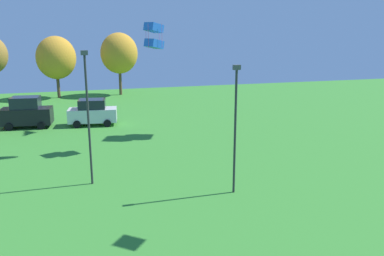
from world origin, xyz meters
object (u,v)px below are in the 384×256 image
(kite_flying_0, at_px, (154,36))
(treeline_tree_3, at_px, (119,53))
(parked_car_second_from_left, at_px, (26,113))
(treeline_tree_2, at_px, (56,58))
(light_post_0, at_px, (235,123))
(parked_car_third_from_left, at_px, (93,112))
(light_post_1, at_px, (88,112))

(kite_flying_0, height_order, treeline_tree_3, kite_flying_0)
(parked_car_second_from_left, relative_size, treeline_tree_2, 0.58)
(light_post_0, xyz_separation_m, treeline_tree_2, (-9.61, 33.16, 1.12))
(light_post_0, bearing_deg, parked_car_third_from_left, 109.96)
(kite_flying_0, xyz_separation_m, treeline_tree_3, (0.10, 24.07, -2.56))
(parked_car_third_from_left, relative_size, treeline_tree_3, 0.56)
(kite_flying_0, relative_size, parked_car_third_from_left, 0.41)
(light_post_1, height_order, treeline_tree_3, treeline_tree_3)
(kite_flying_0, bearing_deg, light_post_1, -127.72)
(kite_flying_0, height_order, parked_car_third_from_left, kite_flying_0)
(light_post_0, relative_size, treeline_tree_3, 0.85)
(parked_car_second_from_left, relative_size, light_post_1, 0.60)
(kite_flying_0, height_order, light_post_1, kite_flying_0)
(light_post_0, bearing_deg, light_post_1, 155.25)
(parked_car_third_from_left, distance_m, treeline_tree_2, 16.60)
(parked_car_second_from_left, xyz_separation_m, treeline_tree_3, (9.56, 15.46, 3.90))
(light_post_1, bearing_deg, kite_flying_0, 52.28)
(treeline_tree_2, xyz_separation_m, treeline_tree_3, (7.47, 0.25, 0.39))
(parked_car_second_from_left, distance_m, light_post_0, 21.56)
(light_post_1, xyz_separation_m, treeline_tree_2, (-2.64, 29.94, 0.81))
(parked_car_second_from_left, distance_m, treeline_tree_2, 15.75)
(parked_car_second_from_left, relative_size, treeline_tree_3, 0.56)
(light_post_0, bearing_deg, kite_flying_0, 103.52)
(parked_car_third_from_left, height_order, light_post_0, light_post_0)
(treeline_tree_3, bearing_deg, treeline_tree_2, -178.12)
(kite_flying_0, height_order, parked_car_second_from_left, kite_flying_0)
(treeline_tree_2, bearing_deg, parked_car_third_from_left, -78.15)
(parked_car_second_from_left, bearing_deg, light_post_0, -50.33)
(light_post_1, distance_m, treeline_tree_2, 30.07)
(light_post_0, distance_m, treeline_tree_3, 33.51)
(parked_car_second_from_left, bearing_deg, kite_flying_0, -35.77)
(light_post_0, xyz_separation_m, treeline_tree_3, (-2.14, 33.41, 1.51))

